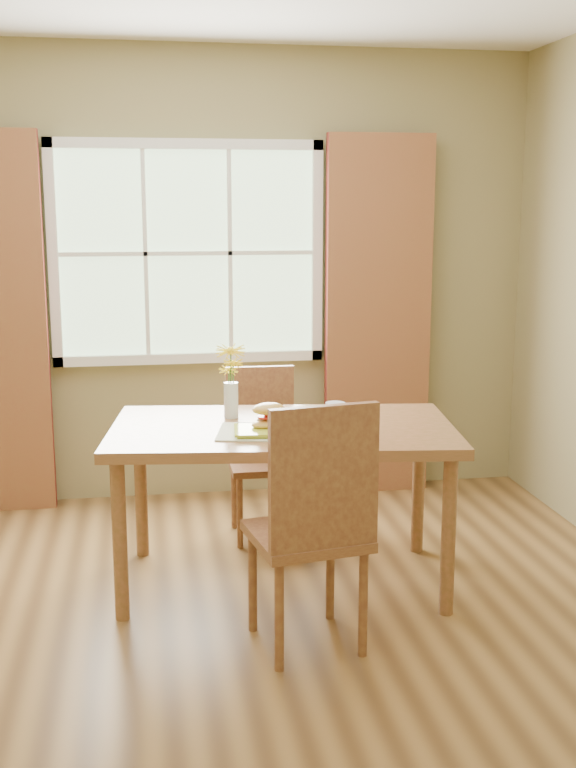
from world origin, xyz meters
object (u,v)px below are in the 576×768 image
(water_glass, at_px, (335,418))
(chair_near, at_px, (315,518))
(dining_table, at_px, (283,442))
(flower_vase, at_px, (231,374))
(croissant_sandwich, at_px, (268,416))
(chair_far, at_px, (263,444))

(water_glass, bearing_deg, chair_near, -109.80)
(water_glass, bearing_deg, dining_table, 146.93)
(water_glass, distance_m, flower_vase, 0.58)
(water_glass, height_order, flower_vase, flower_vase)
(chair_near, xyz_separation_m, croissant_sandwich, (-0.10, 0.61, 0.27))
(chair_far, distance_m, water_glass, 0.93)
(chair_near, xyz_separation_m, water_glass, (0.20, 0.57, 0.26))
(croissant_sandwich, xyz_separation_m, flower_vase, (-0.14, 0.30, 0.14))
(croissant_sandwich, height_order, water_glass, same)
(flower_vase, bearing_deg, chair_far, 66.23)
(flower_vase, bearing_deg, croissant_sandwich, -65.70)
(dining_table, distance_m, flower_vase, 0.42)
(water_glass, bearing_deg, croissant_sandwich, 171.75)
(croissant_sandwich, bearing_deg, flower_vase, 93.02)
(chair_far, height_order, croissant_sandwich, chair_far)
(dining_table, relative_size, chair_far, 1.85)
(chair_near, distance_m, water_glass, 0.66)
(chair_near, height_order, water_glass, chair_near)
(chair_far, xyz_separation_m, croissant_sandwich, (-0.08, -0.80, 0.35))
(croissant_sandwich, distance_m, water_glass, 0.31)
(chair_near, bearing_deg, chair_far, 80.87)
(dining_table, bearing_deg, chair_far, 97.21)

